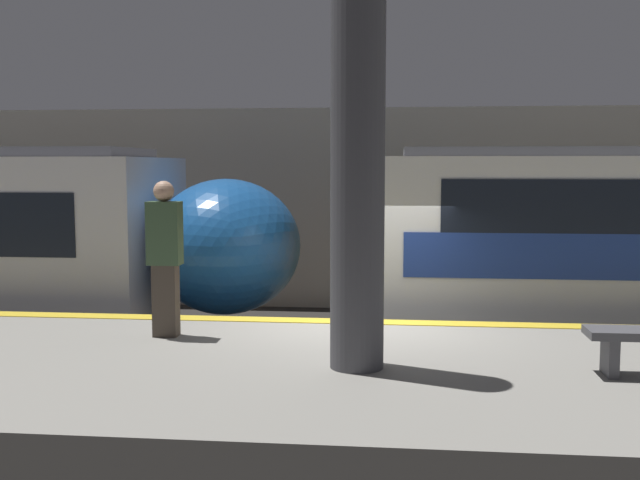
% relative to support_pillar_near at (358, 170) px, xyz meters
% --- Properties ---
extents(ground_plane, '(120.00, 120.00, 0.00)m').
position_rel_support_pillar_near_xyz_m(ground_plane, '(-0.09, 2.30, -3.01)').
color(ground_plane, '#282623').
extents(platform, '(40.00, 4.41, 1.07)m').
position_rel_support_pillar_near_xyz_m(platform, '(-0.09, 0.10, -2.48)').
color(platform, gray).
rests_on(platform, ground).
extents(station_rear_barrier, '(50.00, 0.15, 4.27)m').
position_rel_support_pillar_near_xyz_m(station_rear_barrier, '(-0.09, 8.66, -0.87)').
color(station_rear_barrier, '#B2AD9E').
rests_on(station_rear_barrier, ground).
extents(support_pillar_near, '(0.53, 0.53, 3.90)m').
position_rel_support_pillar_near_xyz_m(support_pillar_near, '(0.00, 0.00, 0.00)').
color(support_pillar_near, '#47474C').
rests_on(support_pillar_near, platform).
extents(person_waiting, '(0.38, 0.24, 1.82)m').
position_rel_support_pillar_near_xyz_m(person_waiting, '(-2.30, 1.13, -0.98)').
color(person_waiting, '#473D33').
rests_on(person_waiting, platform).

